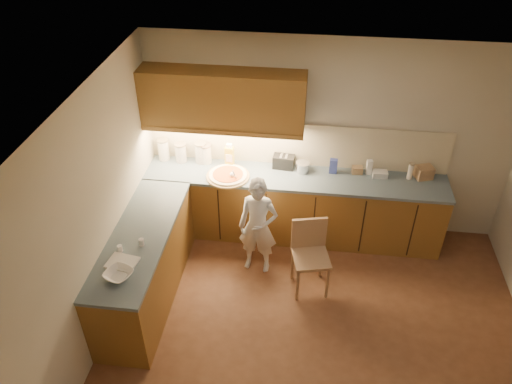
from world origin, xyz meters
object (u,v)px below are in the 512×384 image
wooden_chair (310,251)px  child (258,226)px  toaster (284,162)px  oil_jug (230,156)px  pizza_on_board (228,176)px

wooden_chair → child: bearing=147.8°
child → wooden_chair: bearing=-13.1°
wooden_chair → toaster: toaster is taller
child → wooden_chair: size_ratio=1.42×
toaster → oil_jug: bearing=-171.0°
wooden_chair → oil_jug: oil_jug is taller
child → toaster: 0.97m
pizza_on_board → oil_jug: oil_jug is taller
child → wooden_chair: (0.62, -0.21, -0.12)m
child → toaster: child is taller
pizza_on_board → oil_jug: (-0.02, 0.26, 0.12)m
toaster → pizza_on_board: bearing=-150.1°
child → wooden_chair: child is taller
oil_jug → pizza_on_board: bearing=-85.0°
oil_jug → child: bearing=-60.4°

